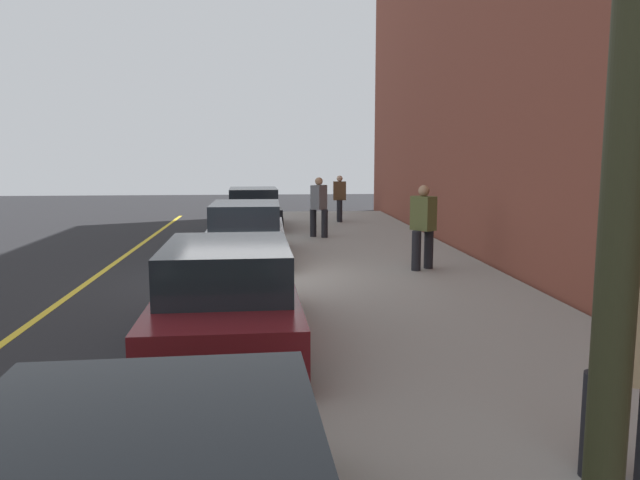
# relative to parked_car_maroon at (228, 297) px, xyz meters

# --- Properties ---
(ground_plane) EXTENTS (56.00, 56.00, 0.00)m
(ground_plane) POSITION_rel_parked_car_maroon_xyz_m (4.92, 0.03, -0.76)
(ground_plane) COLOR black
(sidewalk) EXTENTS (28.00, 4.60, 0.15)m
(sidewalk) POSITION_rel_parked_car_maroon_xyz_m (4.92, -3.27, -0.68)
(sidewalk) COLOR gray
(sidewalk) RESTS_ON ground
(lane_stripe_centre) EXTENTS (28.00, 0.14, 0.01)m
(lane_stripe_centre) POSITION_rel_parked_car_maroon_xyz_m (4.92, 3.23, -0.75)
(lane_stripe_centre) COLOR gold
(lane_stripe_centre) RESTS_ON ground
(snow_bank_curb) EXTENTS (5.27, 0.56, 0.22)m
(snow_bank_curb) POSITION_rel_parked_car_maroon_xyz_m (2.27, -0.67, -0.65)
(snow_bank_curb) COLOR white
(snow_bank_curb) RESTS_ON ground
(parked_car_maroon) EXTENTS (4.67, 1.99, 1.51)m
(parked_car_maroon) POSITION_rel_parked_car_maroon_xyz_m (0.00, 0.00, 0.00)
(parked_car_maroon) COLOR black
(parked_car_maroon) RESTS_ON ground
(parked_car_silver) EXTENTS (4.49, 1.92, 1.51)m
(parked_car_silver) POSITION_rel_parked_car_maroon_xyz_m (6.79, -0.02, -0.00)
(parked_car_silver) COLOR black
(parked_car_silver) RESTS_ON ground
(parked_car_black) EXTENTS (4.28, 2.01, 1.51)m
(parked_car_black) POSITION_rel_parked_car_maroon_xyz_m (13.19, -0.05, -0.00)
(parked_car_black) COLOR black
(parked_car_black) RESTS_ON ground
(pedestrian_tan_coat) EXTENTS (0.57, 0.55, 1.80)m
(pedestrian_tan_coat) POSITION_rel_parked_car_maroon_xyz_m (-3.89, -3.24, 0.35)
(pedestrian_tan_coat) COLOR black
(pedestrian_tan_coat) RESTS_ON sidewalk
(pedestrian_olive_coat) EXTENTS (0.59, 0.54, 1.85)m
(pedestrian_olive_coat) POSITION_rel_parked_car_maroon_xyz_m (4.93, -3.92, 0.38)
(pedestrian_olive_coat) COLOR black
(pedestrian_olive_coat) RESTS_ON sidewalk
(pedestrian_grey_coat) EXTENTS (0.58, 0.53, 1.82)m
(pedestrian_grey_coat) POSITION_rel_parked_car_maroon_xyz_m (10.43, -2.10, 0.36)
(pedestrian_grey_coat) COLOR black
(pedestrian_grey_coat) RESTS_ON sidewalk
(pedestrian_brown_coat) EXTENTS (0.57, 0.48, 1.73)m
(pedestrian_brown_coat) POSITION_rel_parked_car_maroon_xyz_m (14.72, -3.23, 0.31)
(pedestrian_brown_coat) COLOR black
(pedestrian_brown_coat) RESTS_ON sidewalk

